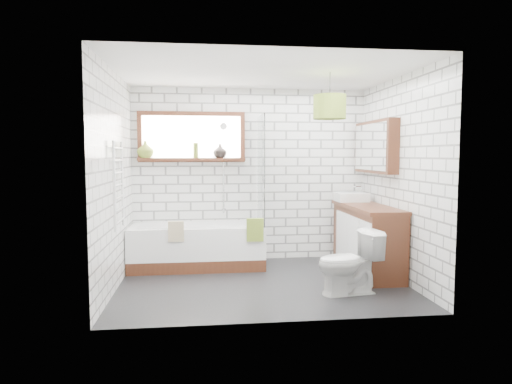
{
  "coord_description": "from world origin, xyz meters",
  "views": [
    {
      "loc": [
        -0.71,
        -5.35,
        1.55
      ],
      "look_at": [
        -0.04,
        0.25,
        1.08
      ],
      "focal_mm": 32.0,
      "sensor_mm": 36.0,
      "label": 1
    }
  ],
  "objects": [
    {
      "name": "vanity",
      "position": [
        1.45,
        0.38,
        0.44
      ],
      "size": [
        0.5,
        1.55,
        0.89
      ],
      "primitive_type": "cube",
      "color": "#3B1B10",
      "rests_on": "floor"
    },
    {
      "name": "vase_dark",
      "position": [
        -0.45,
        1.23,
        1.58
      ],
      "size": [
        0.24,
        0.24,
        0.2
      ],
      "primitive_type": "imported",
      "rotation": [
        0.0,
        0.0,
        0.32
      ],
      "color": "black",
      "rests_on": "window"
    },
    {
      "name": "shower_screen",
      "position": [
        0.1,
        0.9,
        1.34
      ],
      "size": [
        0.02,
        0.72,
        1.5
      ],
      "primitive_type": "cube",
      "color": "white",
      "rests_on": "bathtub"
    },
    {
      "name": "bathtub",
      "position": [
        -0.78,
        0.9,
        0.29
      ],
      "size": [
        1.81,
        0.8,
        0.59
      ],
      "primitive_type": "cube",
      "color": "white",
      "rests_on": "floor"
    },
    {
      "name": "wall_left",
      "position": [
        -1.7,
        0.0,
        1.25
      ],
      "size": [
        0.01,
        2.6,
        2.5
      ],
      "primitive_type": "cube",
      "color": "white",
      "rests_on": "ground"
    },
    {
      "name": "toilet",
      "position": [
        0.9,
        -0.53,
        0.35
      ],
      "size": [
        0.5,
        0.75,
        0.71
      ],
      "primitive_type": "imported",
      "rotation": [
        0.0,
        0.0,
        -1.42
      ],
      "color": "white",
      "rests_on": "floor"
    },
    {
      "name": "floor",
      "position": [
        0.0,
        0.0,
        -0.01
      ],
      "size": [
        3.4,
        2.6,
        0.01
      ],
      "primitive_type": "cube",
      "color": "black",
      "rests_on": "ground"
    },
    {
      "name": "towel_radiator",
      "position": [
        -1.66,
        0.0,
        1.2
      ],
      "size": [
        0.06,
        0.52,
        1.0
      ],
      "primitive_type": "cube",
      "color": "white",
      "rests_on": "wall_left"
    },
    {
      "name": "shower_riser",
      "position": [
        -0.4,
        1.26,
        1.35
      ],
      "size": [
        0.02,
        0.02,
        1.3
      ],
      "primitive_type": "cylinder",
      "color": "silver",
      "rests_on": "wall_back"
    },
    {
      "name": "wall_right",
      "position": [
        1.7,
        0.0,
        1.25
      ],
      "size": [
        0.01,
        2.6,
        2.5
      ],
      "primitive_type": "cube",
      "color": "white",
      "rests_on": "ground"
    },
    {
      "name": "basin",
      "position": [
        1.39,
        0.88,
        0.95
      ],
      "size": [
        0.43,
        0.37,
        0.12
      ],
      "primitive_type": "cube",
      "color": "white",
      "rests_on": "vanity"
    },
    {
      "name": "tap",
      "position": [
        1.55,
        0.88,
        1.02
      ],
      "size": [
        0.03,
        0.03,
        0.17
      ],
      "primitive_type": "cylinder",
      "rotation": [
        0.0,
        0.0,
        0.12
      ],
      "color": "silver",
      "rests_on": "vanity"
    },
    {
      "name": "wall_back",
      "position": [
        0.0,
        1.3,
        1.25
      ],
      "size": [
        3.4,
        0.01,
        2.5
      ],
      "primitive_type": "cube",
      "color": "white",
      "rests_on": "ground"
    },
    {
      "name": "pendant",
      "position": [
        0.77,
        -0.13,
        2.1
      ],
      "size": [
        0.38,
        0.38,
        0.28
      ],
      "primitive_type": "cylinder",
      "color": "olive",
      "rests_on": "ceiling"
    },
    {
      "name": "mirror_cabinet",
      "position": [
        1.62,
        0.6,
        1.65
      ],
      "size": [
        0.16,
        1.2,
        0.7
      ],
      "primitive_type": "cube",
      "color": "#3B1B10",
      "rests_on": "wall_right"
    },
    {
      "name": "vase_olive",
      "position": [
        -1.5,
        1.23,
        1.6
      ],
      "size": [
        0.27,
        0.27,
        0.24
      ],
      "primitive_type": "imported",
      "rotation": [
        0.0,
        0.0,
        0.18
      ],
      "color": "olive",
      "rests_on": "window"
    },
    {
      "name": "towel_beige",
      "position": [
        -1.05,
        0.5,
        0.57
      ],
      "size": [
        0.2,
        0.05,
        0.26
      ],
      "primitive_type": "cube",
      "color": "tan",
      "rests_on": "bathtub"
    },
    {
      "name": "bottle",
      "position": [
        -0.79,
        1.23,
        1.59
      ],
      "size": [
        0.09,
        0.09,
        0.21
      ],
      "primitive_type": "cylinder",
      "rotation": [
        0.0,
        0.0,
        -0.38
      ],
      "color": "olive",
      "rests_on": "window"
    },
    {
      "name": "ceiling",
      "position": [
        0.0,
        0.0,
        2.5
      ],
      "size": [
        3.4,
        2.6,
        0.01
      ],
      "primitive_type": "cube",
      "color": "white",
      "rests_on": "ground"
    },
    {
      "name": "wall_front",
      "position": [
        0.0,
        -1.3,
        1.25
      ],
      "size": [
        3.4,
        0.01,
        2.5
      ],
      "primitive_type": "cube",
      "color": "white",
      "rests_on": "ground"
    },
    {
      "name": "towel_green",
      "position": [
        -0.03,
        0.5,
        0.57
      ],
      "size": [
        0.22,
        0.06,
        0.3
      ],
      "primitive_type": "cube",
      "color": "olive",
      "rests_on": "bathtub"
    },
    {
      "name": "window",
      "position": [
        -0.85,
        1.26,
        1.8
      ],
      "size": [
        1.52,
        0.16,
        0.68
      ],
      "primitive_type": "cube",
      "color": "#3B1B10",
      "rests_on": "wall_back"
    }
  ]
}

